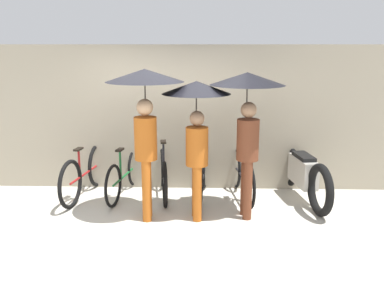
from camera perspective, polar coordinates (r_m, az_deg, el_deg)
The scene contains 11 objects.
ground_plane at distance 6.14m, azimuth -4.94°, elevation -10.87°, with size 30.00×30.00×0.00m, color beige.
back_wall at distance 7.42m, azimuth -3.59°, elevation 3.46°, with size 11.60×0.12×2.49m.
parked_bicycle_0 at distance 7.36m, azimuth -14.07°, elevation -3.78°, with size 0.46×1.85×1.07m.
parked_bicycle_1 at distance 7.29m, azimuth -8.94°, elevation -3.99°, with size 0.45×1.76×1.11m.
parked_bicycle_2 at distance 7.18m, azimuth -3.84°, elevation -3.96°, with size 0.44×1.74×1.11m.
parked_bicycle_3 at distance 7.08m, azimuth 1.40°, elevation -4.47°, with size 0.44×1.71×0.99m.
parked_bicycle_4 at distance 7.15m, azimuth 6.65°, elevation -4.10°, with size 0.44×1.74×1.05m.
pedestrian_leading at distance 6.04m, azimuth -6.28°, elevation 5.89°, with size 1.11×1.11×2.16m.
pedestrian_center at distance 6.03m, azimuth 0.61°, elevation 4.26°, with size 0.98×0.98×1.99m.
pedestrian_trailing at distance 6.13m, azimuth 7.40°, elevation 5.49°, with size 1.07×1.07×2.11m.
motorcycle at distance 7.22m, azimuth 14.55°, elevation -3.84°, with size 0.62×2.17×0.96m.
Camera 1 is at (0.70, -5.56, 2.50)m, focal length 40.00 mm.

